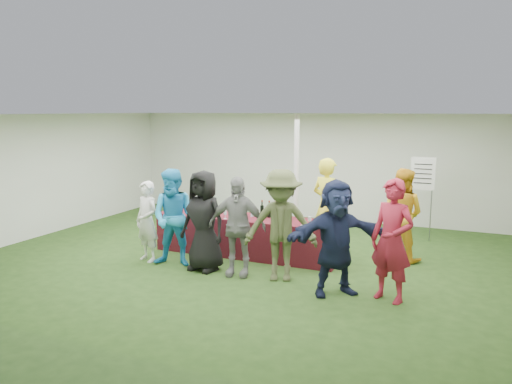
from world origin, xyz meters
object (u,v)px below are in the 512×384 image
at_px(serving_table, 247,236).
at_px(customer_5, 336,238).
at_px(customer_1, 175,218).
at_px(customer_2, 204,221).
at_px(customer_3, 237,226).
at_px(customer_4, 281,225).
at_px(staff_back, 401,214).
at_px(staff_pourer, 327,206).
at_px(customer_6, 392,241).
at_px(dump_bucket, 326,222).
at_px(customer_0, 147,221).
at_px(wine_list_sign, 423,180).

relative_size(serving_table, customer_5, 2.03).
height_order(customer_1, customer_2, customer_2).
height_order(serving_table, customer_2, customer_2).
relative_size(customer_3, customer_5, 0.96).
height_order(customer_3, customer_4, customer_4).
xyz_separation_m(serving_table, staff_back, (2.77, 0.86, 0.49)).
distance_m(staff_pourer, customer_4, 1.85).
xyz_separation_m(customer_1, customer_5, (3.01, -0.25, 0.01)).
xyz_separation_m(staff_back, customer_5, (-0.66, -2.23, 0.02)).
bearing_deg(customer_1, customer_4, -10.81).
height_order(serving_table, customer_4, customer_4).
xyz_separation_m(customer_1, customer_4, (2.02, 0.02, 0.04)).
height_order(customer_2, customer_5, customer_5).
distance_m(customer_3, customer_5, 1.77).
relative_size(staff_back, customer_4, 0.94).
bearing_deg(staff_pourer, customer_6, 151.28).
bearing_deg(serving_table, dump_bucket, -7.66).
distance_m(serving_table, customer_5, 2.57).
height_order(customer_5, customer_6, customer_6).
relative_size(dump_bucket, staff_pourer, 0.12).
xyz_separation_m(customer_2, customer_6, (3.22, -0.17, 0.03)).
relative_size(customer_0, customer_5, 0.85).
xyz_separation_m(customer_0, customer_4, (2.64, -0.01, 0.17)).
distance_m(wine_list_sign, customer_0, 5.78).
height_order(staff_back, customer_5, customer_5).
distance_m(customer_1, customer_2, 0.60).
height_order(serving_table, customer_1, customer_1).
relative_size(staff_back, customer_1, 0.99).
height_order(customer_2, customer_3, customer_2).
distance_m(customer_1, customer_5, 3.03).
bearing_deg(customer_0, customer_6, 16.27).
height_order(wine_list_sign, staff_back, wine_list_sign).
height_order(wine_list_sign, customer_5, wine_list_sign).
distance_m(serving_table, customer_6, 3.24).
bearing_deg(staff_back, customer_2, 47.90).
xyz_separation_m(dump_bucket, customer_4, (-0.52, -0.87, 0.08)).
xyz_separation_m(customer_0, customer_2, (1.22, -0.04, 0.13)).
distance_m(customer_4, customer_6, 1.81).
bearing_deg(customer_3, serving_table, 97.01).
bearing_deg(staff_back, staff_pourer, 20.06).
xyz_separation_m(staff_back, customer_0, (-4.29, -1.95, -0.12)).
height_order(dump_bucket, customer_2, customer_2).
distance_m(dump_bucket, staff_pourer, 1.00).
distance_m(dump_bucket, staff_back, 1.57).
height_order(wine_list_sign, customer_1, wine_list_sign).
bearing_deg(serving_table, wine_list_sign, 39.98).
relative_size(serving_table, dump_bucket, 15.35).
relative_size(dump_bucket, staff_back, 0.14).
height_order(customer_3, customer_6, customer_6).
distance_m(customer_2, customer_3, 0.66).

